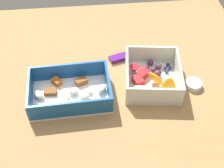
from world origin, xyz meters
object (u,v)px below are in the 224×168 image
(paper_cup_liner, at_px, (194,84))
(candy_bar, at_px, (121,57))
(fruit_bowl, at_px, (152,78))
(pasta_container, at_px, (70,92))

(paper_cup_liner, bearing_deg, candy_bar, 144.00)
(fruit_bowl, height_order, candy_bar, fruit_bowl)
(candy_bar, height_order, paper_cup_liner, paper_cup_liner)
(fruit_bowl, xyz_separation_m, paper_cup_liner, (0.10, -0.02, -0.01))
(pasta_container, xyz_separation_m, paper_cup_liner, (0.31, 0.00, -0.01))
(pasta_container, xyz_separation_m, candy_bar, (0.14, 0.13, -0.01))
(paper_cup_liner, bearing_deg, pasta_container, -179.51)
(pasta_container, bearing_deg, fruit_bowl, 4.69)
(fruit_bowl, bearing_deg, paper_cup_liner, -11.88)
(candy_bar, bearing_deg, pasta_container, -138.41)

